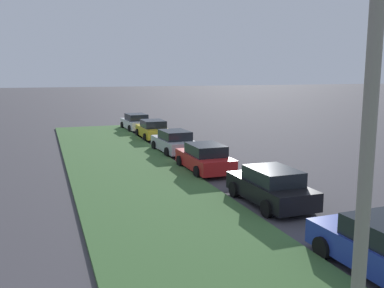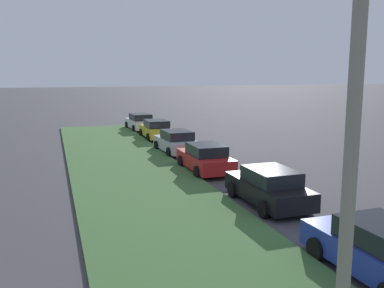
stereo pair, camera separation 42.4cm
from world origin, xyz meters
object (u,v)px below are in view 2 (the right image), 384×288
(parked_car_yellow, at_px, (156,130))
(parked_car_black, at_px, (269,187))
(parked_car_blue, at_px, (381,251))
(parked_car_white, at_px, (140,122))
(parked_car_red, at_px, (205,158))
(streetlight, at_px, (371,120))
(parked_car_silver, at_px, (176,142))

(parked_car_yellow, bearing_deg, parked_car_black, -179.10)
(parked_car_blue, xyz_separation_m, parked_car_white, (29.47, 0.27, 0.00))
(parked_car_blue, relative_size, parked_car_red, 1.01)
(parked_car_yellow, bearing_deg, streetlight, 174.29)
(parked_car_yellow, bearing_deg, parked_car_red, 179.22)
(parked_car_white, bearing_deg, parked_car_yellow, 178.77)
(parked_car_white, distance_m, streetlight, 32.31)
(parked_car_white, height_order, streetlight, streetlight)
(parked_car_silver, bearing_deg, parked_car_yellow, -4.23)
(parked_car_silver, bearing_deg, parked_car_white, -2.55)
(parked_car_black, xyz_separation_m, parked_car_yellow, (17.85, 0.27, 0.00))
(parked_car_black, height_order, streetlight, streetlight)
(streetlight, bearing_deg, parked_car_black, -18.49)
(parked_car_blue, relative_size, parked_car_silver, 0.99)
(parked_car_blue, distance_m, parked_car_red, 12.39)
(parked_car_yellow, height_order, streetlight, streetlight)
(parked_car_red, bearing_deg, parked_car_white, -0.57)
(parked_car_silver, xyz_separation_m, parked_car_white, (11.58, 0.04, 0.00))
(parked_car_yellow, relative_size, streetlight, 0.57)
(streetlight, bearing_deg, parked_car_blue, -47.37)
(parked_car_silver, distance_m, parked_car_white, 11.58)
(parked_car_black, bearing_deg, parked_car_silver, 1.09)
(parked_car_blue, xyz_separation_m, parked_car_yellow, (24.13, 0.07, 0.00))
(parked_car_black, distance_m, parked_car_red, 6.12)
(parked_car_silver, height_order, parked_car_white, same)
(parked_car_blue, xyz_separation_m, streetlight, (-2.53, 2.75, 3.67))
(parked_car_silver, distance_m, parked_car_yellow, 6.25)
(parked_car_blue, height_order, parked_car_white, same)
(parked_car_blue, distance_m, parked_car_silver, 17.89)
(parked_car_black, relative_size, parked_car_silver, 0.99)
(parked_car_red, xyz_separation_m, parked_car_white, (17.08, 0.04, 0.00))
(parked_car_red, height_order, parked_car_silver, same)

